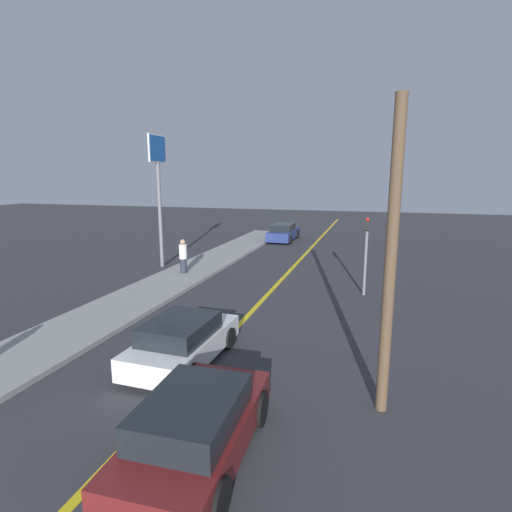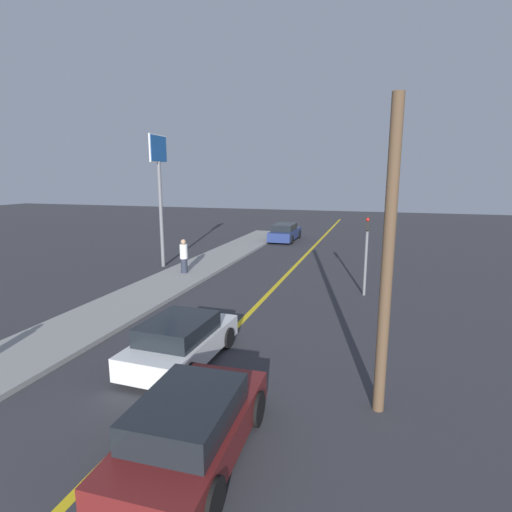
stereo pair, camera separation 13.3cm
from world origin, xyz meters
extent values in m
cube|color=gold|center=(0.00, 18.00, 0.00)|extent=(0.20, 60.00, 0.01)
cube|color=gray|center=(-4.88, 17.30, 0.08)|extent=(2.74, 34.60, 0.15)
cube|color=maroon|center=(1.43, 5.77, 0.49)|extent=(1.83, 3.97, 0.59)
cube|color=black|center=(1.43, 5.58, 1.04)|extent=(1.58, 2.20, 0.51)
cylinder|color=black|center=(0.58, 6.97, 0.35)|extent=(0.24, 0.71, 0.70)
cylinder|color=black|center=(2.21, 7.01, 0.35)|extent=(0.24, 0.71, 0.70)
cylinder|color=black|center=(0.65, 4.53, 0.35)|extent=(0.24, 0.71, 0.70)
cylinder|color=black|center=(2.28, 4.58, 0.35)|extent=(0.24, 0.71, 0.70)
cube|color=silver|center=(-0.57, 9.19, 0.46)|extent=(1.87, 3.86, 0.59)
cube|color=black|center=(-0.57, 9.00, 1.00)|extent=(1.61, 2.14, 0.48)
cylinder|color=black|center=(-1.37, 10.40, 0.30)|extent=(0.24, 0.61, 0.60)
cylinder|color=black|center=(0.30, 10.34, 0.30)|extent=(0.24, 0.61, 0.60)
cylinder|color=black|center=(-1.44, 8.04, 0.30)|extent=(0.24, 0.61, 0.60)
cylinder|color=black|center=(0.22, 7.99, 0.30)|extent=(0.24, 0.61, 0.60)
cube|color=navy|center=(-2.62, 30.54, 0.52)|extent=(1.75, 4.74, 0.69)
cube|color=black|center=(-2.62, 30.30, 1.11)|extent=(1.53, 2.61, 0.49)
cylinder|color=black|center=(-3.45, 32.00, 0.32)|extent=(0.22, 0.65, 0.65)
cylinder|color=black|center=(-1.81, 32.01, 0.32)|extent=(0.22, 0.65, 0.65)
cylinder|color=black|center=(-3.44, 29.06, 0.32)|extent=(0.22, 0.65, 0.65)
cylinder|color=black|center=(-1.80, 29.07, 0.32)|extent=(0.22, 0.65, 0.65)
cylinder|color=#282D3D|center=(-4.97, 17.88, 0.52)|extent=(0.34, 0.34, 0.74)
cylinder|color=silver|center=(-4.97, 17.88, 1.26)|extent=(0.40, 0.40, 0.74)
sphere|color=tan|center=(-4.97, 17.88, 1.75)|extent=(0.26, 0.26, 0.26)
cylinder|color=slate|center=(3.95, 17.03, 1.68)|extent=(0.12, 0.12, 3.37)
cube|color=black|center=(3.95, 16.85, 3.09)|extent=(0.18, 0.18, 0.55)
sphere|color=red|center=(3.95, 16.76, 3.26)|extent=(0.14, 0.14, 0.14)
cylinder|color=slate|center=(-7.10, 19.46, 2.88)|extent=(0.20, 0.20, 5.77)
cube|color=silver|center=(-7.10, 19.46, 6.43)|extent=(0.08, 1.66, 1.45)
cube|color=#19519E|center=(-7.10, 19.46, 6.43)|extent=(0.12, 1.54, 1.33)
cylinder|color=brown|center=(4.59, 8.30, 3.26)|extent=(0.24, 0.24, 6.52)
camera|label=1|loc=(4.25, -0.02, 4.96)|focal=28.00mm
camera|label=2|loc=(4.37, 0.02, 4.96)|focal=28.00mm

